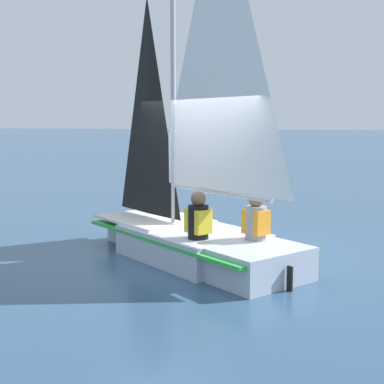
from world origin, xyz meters
The scene contains 4 objects.
ground_plane centered at (0.00, 0.00, 0.00)m, with size 260.00×260.00×0.00m, color #2D4C6B.
sailboat_main centered at (-0.04, 0.02, 0.83)m, with size 4.10×3.32×5.65m.
sailor_helm centered at (-0.31, 0.56, 0.62)m, with size 0.43×0.41×1.16m.
sailor_crew centered at (-1.11, 0.33, 0.62)m, with size 0.43×0.41×1.16m.
Camera 1 is at (-2.96, 7.71, 2.16)m, focal length 50.00 mm.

